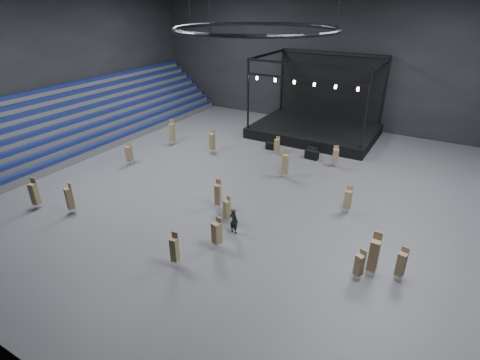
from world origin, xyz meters
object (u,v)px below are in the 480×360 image
Objects in this scene: flight_case_right at (312,151)px; crew_member at (229,209)px; chair_stack_2 at (359,264)px; flight_case_mid at (312,155)px; flight_case_left at (271,146)px; chair_stack_1 at (217,232)px; chair_stack_6 at (401,264)px; chair_stack_14 at (218,194)px; chair_stack_11 at (212,141)px; chair_stack_3 at (129,153)px; chair_stack_10 at (70,198)px; chair_stack_9 at (277,145)px; chair_stack_5 at (227,209)px; chair_stack_12 at (336,156)px; chair_stack_7 at (285,163)px; man_center at (234,221)px; chair_stack_0 at (34,193)px; chair_stack_13 at (175,249)px; chair_stack_15 at (374,255)px; chair_stack_8 at (172,132)px; chair_stack_4 at (348,199)px; stage at (317,123)px.

flight_case_right is 0.72× the size of crew_member.
chair_stack_2 reaches higher than flight_case_right.
flight_case_mid is at bearing -71.61° from flight_case_right.
chair_stack_1 is (4.72, -18.05, 0.84)m from flight_case_left.
chair_stack_14 reaches higher than chair_stack_6.
crew_member is at bearing -35.51° from chair_stack_11.
chair_stack_3 is at bearing -112.78° from chair_stack_11.
chair_stack_6 is 23.68m from chair_stack_10.
chair_stack_2 is at bearing -123.64° from crew_member.
chair_stack_9 is (1.06, -0.83, 0.64)m from flight_case_left.
chair_stack_12 is at bearing 95.29° from chair_stack_5.
chair_stack_7 reaches higher than chair_stack_2.
man_center is (1.13, -0.90, -0.17)m from chair_stack_5.
chair_stack_13 is at bearing -14.62° from chair_stack_0.
chair_stack_7 is at bearing -91.50° from flight_case_right.
chair_stack_5 is at bearing -76.40° from flight_case_left.
chair_stack_11 reaches higher than chair_stack_14.
chair_stack_12 reaches higher than man_center.
chair_stack_6 reaches higher than man_center.
man_center is (-9.46, -0.21, -0.55)m from chair_stack_15.
chair_stack_9 reaches higher than flight_case_mid.
flight_case_mid is at bearing 105.65° from chair_stack_1.
flight_case_right is 0.37× the size of chair_stack_8.
chair_stack_4 is 16.74m from chair_stack_11.
flight_case_right is at bearing 13.33° from flight_case_left.
flight_case_right is (4.37, 1.04, -0.02)m from flight_case_left.
flight_case_mid is 0.67× the size of chair_stack_2.
chair_stack_15 is at bearing 27.54° from chair_stack_10.
chair_stack_2 is 0.91× the size of chair_stack_6.
chair_stack_9 is (-9.85, 8.35, -0.16)m from chair_stack_4.
chair_stack_0 is (-13.02, -28.19, -0.12)m from stage.
flight_case_left is at bearing 132.76° from chair_stack_15.
chair_stack_3 is 1.06× the size of chair_stack_5.
man_center is (0.40, -16.98, 0.60)m from flight_case_right.
chair_stack_11 reaches higher than chair_stack_6.
flight_case_left is 7.22m from chair_stack_7.
chair_stack_14 is (-1.49, 7.20, 0.07)m from chair_stack_13.
chair_stack_13 is 1.58× the size of crew_member.
chair_stack_3 is 0.85× the size of chair_stack_7.
chair_stack_13 is 11.93m from chair_stack_15.
crew_member is (-1.39, 1.59, -0.21)m from man_center.
chair_stack_8 is (-15.07, 13.86, 0.25)m from chair_stack_1.
chair_stack_10 is at bearing -148.77° from chair_stack_4.
flight_case_mid is 10.55m from chair_stack_11.
chair_stack_11 reaches higher than chair_stack_2.
chair_stack_2 is at bearing -50.42° from flight_case_left.
chair_stack_11 is (-5.02, -4.04, 0.94)m from flight_case_left.
chair_stack_5 is at bearing -94.57° from flight_case_mid.
chair_stack_14 is at bearing 160.74° from chair_stack_5.
chair_stack_1 reaches higher than man_center.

